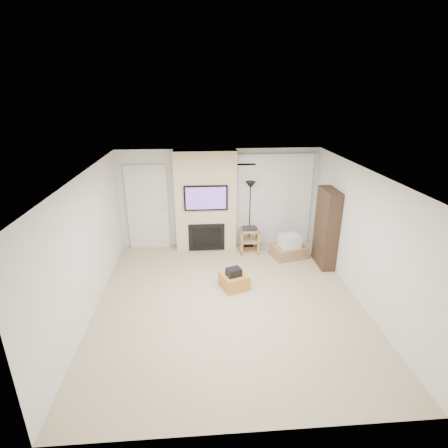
{
  "coord_description": "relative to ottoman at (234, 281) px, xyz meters",
  "views": [
    {
      "loc": [
        -0.53,
        -5.71,
        3.81
      ],
      "look_at": [
        0.0,
        1.2,
        1.15
      ],
      "focal_mm": 28.0,
      "sensor_mm": 36.0,
      "label": 1
    }
  ],
  "objects": [
    {
      "name": "wall_front",
      "position": [
        -0.16,
        -3.28,
        1.1
      ],
      "size": [
        5.0,
        0.0,
        2.5
      ],
      "primitive_type": "cube",
      "rotation": [
        1.57,
        0.0,
        0.0
      ],
      "color": "silver",
      "rests_on": "ground"
    },
    {
      "name": "wall_left",
      "position": [
        -2.66,
        -0.53,
        1.1
      ],
      "size": [
        0.0,
        5.5,
        2.5
      ],
      "primitive_type": "cube",
      "rotation": [
        1.57,
        0.0,
        1.57
      ],
      "color": "silver",
      "rests_on": "ground"
    },
    {
      "name": "wall_back",
      "position": [
        -0.16,
        2.22,
        1.1
      ],
      "size": [
        5.0,
        0.0,
        2.5
      ],
      "primitive_type": "cube",
      "rotation": [
        1.57,
        0.0,
        0.0
      ],
      "color": "silver",
      "rests_on": "ground"
    },
    {
      "name": "ottoman",
      "position": [
        0.0,
        0.0,
        0.0
      ],
      "size": [
        0.64,
        0.64,
        0.3
      ],
      "primitive_type": "cube",
      "rotation": [
        0.0,
        0.0,
        0.36
      ],
      "color": "#BE7F31",
      "rests_on": "floor"
    },
    {
      "name": "entry_door",
      "position": [
        -1.96,
        2.18,
        0.9
      ],
      "size": [
        1.02,
        0.11,
        2.14
      ],
      "color": "silver",
      "rests_on": "floor"
    },
    {
      "name": "floor_lamp",
      "position": [
        0.59,
        1.97,
        1.22
      ],
      "size": [
        0.26,
        0.26,
        1.73
      ],
      "color": "black",
      "rests_on": "floor"
    },
    {
      "name": "box_stack",
      "position": [
        1.49,
        1.35,
        0.06
      ],
      "size": [
        0.96,
        0.81,
        0.55
      ],
      "color": "#9A714C",
      "rests_on": "floor"
    },
    {
      "name": "floor",
      "position": [
        -0.16,
        -0.53,
        -0.15
      ],
      "size": [
        5.0,
        5.5,
        0.0
      ],
      "primitive_type": "cube",
      "color": "tan",
      "rests_on": "ground"
    },
    {
      "name": "ceiling",
      "position": [
        -0.16,
        -0.53,
        2.35
      ],
      "size": [
        5.0,
        5.5,
        0.0
      ],
      "primitive_type": "cube",
      "color": "white",
      "rests_on": "wall_back"
    },
    {
      "name": "hvac_vent",
      "position": [
        0.24,
        0.27,
        2.35
      ],
      "size": [
        0.35,
        0.18,
        0.01
      ],
      "primitive_type": "cube",
      "color": "silver",
      "rests_on": "ceiling"
    },
    {
      "name": "fireplace_wall",
      "position": [
        -0.51,
        2.01,
        1.09
      ],
      "size": [
        1.5,
        0.47,
        2.5
      ],
      "color": "beige",
      "rests_on": "floor"
    },
    {
      "name": "vertical_blinds",
      "position": [
        1.24,
        2.17,
        1.12
      ],
      "size": [
        1.98,
        0.1,
        2.37
      ],
      "color": "silver",
      "rests_on": "floor"
    },
    {
      "name": "wall_right",
      "position": [
        2.34,
        -0.53,
        1.1
      ],
      "size": [
        0.0,
        5.5,
        2.5
      ],
      "primitive_type": "cube",
      "rotation": [
        1.57,
        0.0,
        1.57
      ],
      "color": "silver",
      "rests_on": "ground"
    },
    {
      "name": "av_stand",
      "position": [
        0.55,
        1.68,
        0.2
      ],
      "size": [
        0.45,
        0.38,
        0.66
      ],
      "color": "tan",
      "rests_on": "floor"
    },
    {
      "name": "bookshelf",
      "position": [
        2.18,
        0.88,
        0.75
      ],
      "size": [
        0.3,
        0.8,
        1.8
      ],
      "color": "black",
      "rests_on": "floor"
    },
    {
      "name": "black_bag",
      "position": [
        -0.01,
        -0.05,
        0.23
      ],
      "size": [
        0.34,
        0.3,
        0.16
      ],
      "primitive_type": "cube",
      "rotation": [
        0.0,
        0.0,
        0.36
      ],
      "color": "black",
      "rests_on": "ottoman"
    }
  ]
}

